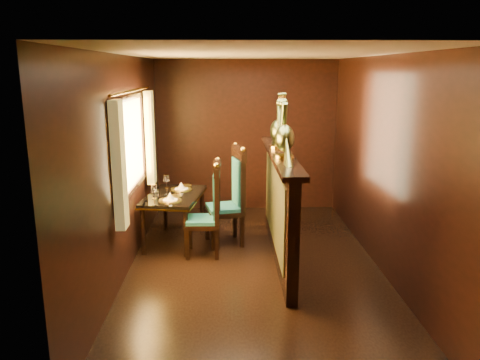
% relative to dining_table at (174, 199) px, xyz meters
% --- Properties ---
extents(ground, '(5.00, 5.00, 0.00)m').
position_rel_dining_table_xyz_m(ground, '(1.05, -0.89, -0.61)').
color(ground, black).
rests_on(ground, ground).
extents(room_shell, '(3.04, 5.04, 2.52)m').
position_rel_dining_table_xyz_m(room_shell, '(0.97, -0.87, 0.97)').
color(room_shell, black).
rests_on(room_shell, ground).
extents(partition, '(0.26, 2.70, 1.36)m').
position_rel_dining_table_xyz_m(partition, '(1.38, -0.59, 0.10)').
color(partition, black).
rests_on(partition, ground).
extents(dining_table, '(0.86, 1.25, 0.88)m').
position_rel_dining_table_xyz_m(dining_table, '(0.00, 0.00, 0.00)').
color(dining_table, black).
rests_on(dining_table, ground).
extents(chair_left, '(0.45, 0.50, 1.25)m').
position_rel_dining_table_xyz_m(chair_left, '(0.53, -0.47, 0.04)').
color(chair_left, black).
rests_on(chair_left, ground).
extents(chair_right, '(0.59, 0.61, 1.37)m').
position_rel_dining_table_xyz_m(chair_right, '(0.81, -0.05, 0.10)').
color(chair_right, black).
rests_on(chair_right, ground).
extents(peacock_left, '(0.23, 0.61, 0.72)m').
position_rel_dining_table_xyz_m(peacock_left, '(1.38, -0.97, 1.11)').
color(peacock_left, '#1A4F3B').
rests_on(peacock_left, partition).
extents(peacock_right, '(0.22, 0.59, 0.70)m').
position_rel_dining_table_xyz_m(peacock_right, '(1.38, -0.31, 1.10)').
color(peacock_right, '#1A4F3B').
rests_on(peacock_right, partition).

